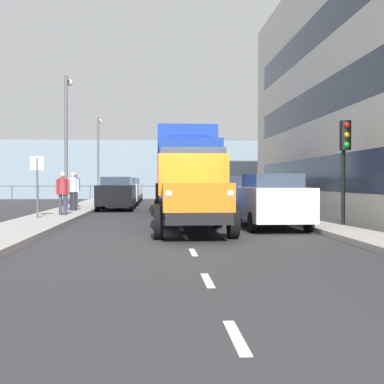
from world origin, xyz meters
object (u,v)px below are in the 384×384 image
Objects in this scene: car_navy_kerbside_1 at (240,195)px; car_grey_kerbside_2 at (224,192)px; lorry_cargo_blue at (186,168)px; car_white_kerbside_near at (270,200)px; traffic_light_near at (345,149)px; car_black_oppositeside_0 at (117,193)px; car_white_6_oppositeside_2 at (129,189)px; car_silver_oppositeside_1 at (124,191)px; truck_vintage_orange at (192,192)px; pedestrian_in_dark_coat at (73,188)px; pedestrian_couple_b at (63,190)px; lamp_post_far at (98,151)px; car_red_kerbside_3 at (214,191)px; lamp_post_promenade at (67,130)px; pedestrian_near_railing at (75,187)px; street_sign at (37,176)px.

car_grey_kerbside_2 is (0.00, -5.17, 0.00)m from car_navy_kerbside_1.
lorry_cargo_blue is 4.96m from car_grey_kerbside_2.
car_white_kerbside_near is 2.77m from traffic_light_near.
car_black_oppositeside_0 is 11.17m from car_white_6_oppositeside_2.
truck_vintage_orange is at bearing 99.85° from car_silver_oppositeside_1.
car_white_6_oppositeside_2 is 2.56× the size of pedestrian_in_dark_coat.
lorry_cargo_blue is 4.82× the size of pedestrian_couple_b.
lorry_cargo_blue is 1.42× the size of lamp_post_far.
pedestrian_in_dark_coat is (7.44, 3.48, 0.29)m from car_grey_kerbside_2.
car_white_kerbside_near is 0.78× the size of lamp_post_far.
car_red_kerbside_3 is 0.61× the size of lamp_post_promenade.
lamp_post_far is (0.34, -15.17, 2.49)m from pedestrian_couple_b.
pedestrian_in_dark_coat is (7.44, 8.50, 0.29)m from car_red_kerbside_3.
car_silver_oppositeside_1 is 9.01m from lamp_post_promenade.
car_navy_kerbside_1 is 7.64m from pedestrian_in_dark_coat.
lamp_post_promenade is (5.48, -1.21, 1.80)m from lorry_cargo_blue.
truck_vintage_orange is 10.31m from pedestrian_in_dark_coat.
lamp_post_far is at bearing -24.91° from car_red_kerbside_3.
pedestrian_in_dark_coat is 12.32m from lamp_post_far.
pedestrian_near_railing is (5.19, -11.66, 0.04)m from truck_vintage_orange.
car_white_kerbside_near is 21.20m from lamp_post_far.
pedestrian_in_dark_coat is at bearing 82.93° from car_white_6_oppositeside_2.
car_grey_kerbside_2 is at bearing 118.11° from car_white_6_oppositeside_2.
truck_vintage_orange is at bearing 70.67° from car_navy_kerbside_1.
street_sign is at bearing 83.18° from car_white_6_oppositeside_2.
car_grey_kerbside_2 is at bearing -101.68° from truck_vintage_orange.
car_white_6_oppositeside_2 is 14.24m from pedestrian_in_dark_coat.
car_navy_kerbside_1 is at bearing 118.69° from car_silver_oppositeside_1.
street_sign is (0.14, 5.19, -2.20)m from lamp_post_promenade.
lorry_cargo_blue reaches higher than pedestrian_near_railing.
pedestrian_in_dark_coat is at bearing 48.81° from car_red_kerbside_3.
truck_vintage_orange is at bearing 113.99° from pedestrian_near_railing.
car_grey_kerbside_2 is 1.71× the size of street_sign.
pedestrian_in_dark_coat is at bearing 127.47° from lamp_post_promenade.
lamp_post_promenade reaches higher than car_white_kerbside_near.
lamp_post_promenade reaches higher than lorry_cargo_blue.
lorry_cargo_blue reaches higher than car_white_6_oppositeside_2.
street_sign is at bearing 59.00° from car_red_kerbside_3.
truck_vintage_orange reaches higher than car_white_6_oppositeside_2.
lorry_cargo_blue is at bearing 112.69° from lamp_post_far.
street_sign is at bearing 88.42° from lamp_post_promenade.
lorry_cargo_blue is 6.90m from street_sign.
pedestrian_near_railing is (0.45, -5.66, 0.06)m from pedestrian_couple_b.
street_sign reaches higher than pedestrian_near_railing.
lorry_cargo_blue is 8.74m from traffic_light_near.
street_sign is at bearing -19.30° from car_white_kerbside_near.
lamp_post_promenade is (5.20, -9.56, 2.70)m from truck_vintage_orange.
car_navy_kerbside_1 is at bearing -169.13° from pedestrian_couple_b.
car_navy_kerbside_1 is 8.63m from lamp_post_promenade.
pedestrian_couple_b is 0.29× the size of lamp_post_far.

